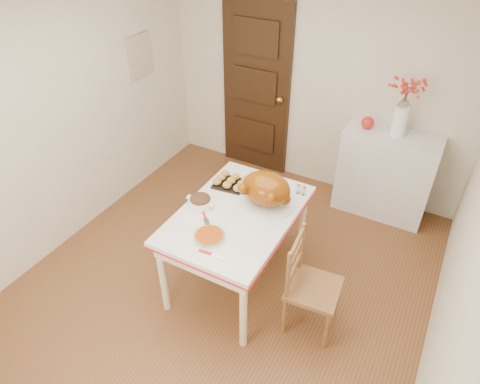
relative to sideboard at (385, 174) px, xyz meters
The scene contains 19 objects.
floor 2.08m from the sideboard, 118.42° to the right, with size 3.50×4.00×0.00m, color brown.
wall_back 1.25m from the sideboard, 167.14° to the left, with size 3.50×0.00×2.50m, color beige.
wall_left 3.33m from the sideboard, 146.73° to the right, with size 0.00×4.00×2.50m, color beige.
wall_right 2.09m from the sideboard, 66.16° to the right, with size 0.00×4.00×2.50m, color beige.
door_back 1.76m from the sideboard, behind, with size 0.85×0.06×2.06m, color black.
photo_board 2.94m from the sideboard, 167.85° to the right, with size 0.03×0.35×0.45m, color beige.
sideboard is the anchor object (origin of this frame).
kitchen_table 1.90m from the sideboard, 117.84° to the right, with size 0.92×1.34×0.80m, color white, non-canonical shape.
chair_oak 1.83m from the sideboard, 93.54° to the right, with size 0.41×0.41×0.92m, color brown, non-canonical shape.
berry_vase 0.80m from the sideboard, ahead, with size 0.33×0.33×0.64m, color white, non-canonical shape.
apple 0.62m from the sideboard, behind, with size 0.13×0.13×0.13m, color red.
turkey_platter 1.71m from the sideboard, 116.23° to the right, with size 0.49×0.39×0.31m, color #7C3A08, non-canonical shape.
pumpkin_pie 2.28m from the sideboard, 114.17° to the right, with size 0.24×0.24×0.05m, color #9D3A07.
stuffing_dish 2.16m from the sideboard, 124.54° to the right, with size 0.26×0.20×0.10m, color #55331B, non-canonical shape.
rolls_tray 1.80m from the sideboard, 129.49° to the right, with size 0.31×0.24×0.08m, color #A87D31, non-canonical shape.
pie_server 2.37m from the sideboard, 110.13° to the right, with size 0.22×0.06×0.01m, color silver, non-canonical shape.
carving_knife 2.20m from the sideboard, 118.87° to the right, with size 0.26×0.06×0.01m, color silver, non-canonical shape.
drinking_glass 1.51m from the sideboard, 125.25° to the right, with size 0.06×0.06×0.11m, color white.
shaker_pair 1.34m from the sideboard, 113.84° to the right, with size 0.08×0.03×0.08m, color white, non-canonical shape.
Camera 1 is at (1.43, -2.33, 3.07)m, focal length 32.14 mm.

